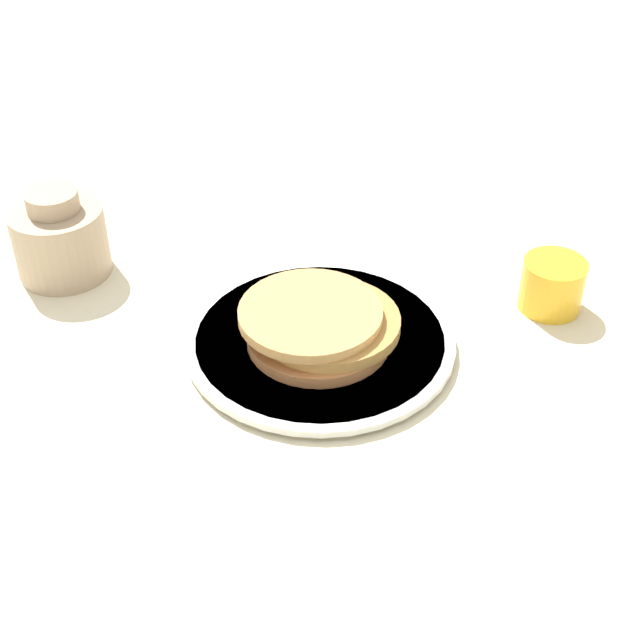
% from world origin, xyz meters
% --- Properties ---
extents(ground_plane, '(4.00, 4.00, 0.00)m').
position_xyz_m(ground_plane, '(0.00, 0.00, 0.00)').
color(ground_plane, beige).
extents(plate, '(0.27, 0.27, 0.01)m').
position_xyz_m(plate, '(0.02, 0.02, 0.01)').
color(plate, silver).
rests_on(plate, ground_plane).
extents(pancake_stack, '(0.15, 0.15, 0.04)m').
position_xyz_m(pancake_stack, '(0.02, 0.02, 0.03)').
color(pancake_stack, '#C07A48').
rests_on(pancake_stack, plate).
extents(juice_glass, '(0.07, 0.07, 0.06)m').
position_xyz_m(juice_glass, '(0.14, 0.24, 0.03)').
color(juice_glass, yellow).
rests_on(juice_glass, ground_plane).
extents(cream_jug, '(0.10, 0.10, 0.10)m').
position_xyz_m(cream_jug, '(-0.28, -0.08, 0.04)').
color(cream_jug, tan).
rests_on(cream_jug, ground_plane).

